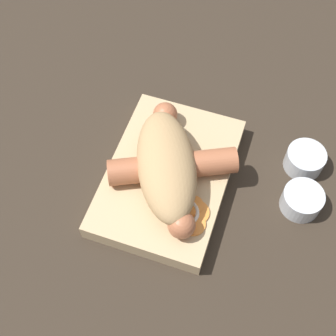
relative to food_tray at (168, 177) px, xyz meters
The scene contains 7 objects.
ground_plane 0.01m from the food_tray, ahead, with size 3.00×3.00×0.00m, color #33281E.
food_tray is the anchor object (origin of this frame).
bread_roll 0.04m from the food_tray, 25.88° to the left, with size 0.19×0.15×0.06m.
sausage 0.03m from the food_tray, 95.95° to the left, with size 0.19×0.17×0.04m.
pickled_veggies 0.07m from the food_tray, 41.33° to the left, with size 0.06×0.06×0.01m.
condiment_cup_near 0.19m from the food_tray, 96.94° to the left, with size 0.06×0.06×0.03m.
condiment_cup_far 0.20m from the food_tray, 116.50° to the left, with size 0.06×0.06×0.03m.
Camera 1 is at (0.31, 0.10, 0.59)m, focal length 50.00 mm.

